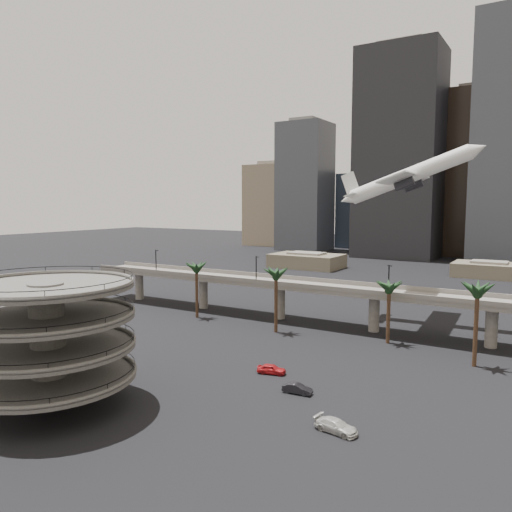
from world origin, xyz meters
The scene contains 10 objects.
ground centered at (0.00, 0.00, 0.00)m, with size 700.00×700.00×0.00m, color black.
parking_ramp centered at (-13.00, -4.00, 9.84)m, with size 22.20×22.20×17.35m.
overpass centered at (0.00, 55.00, 7.34)m, with size 130.00×9.30×14.70m.
palm_trees centered at (11.58, 47.18, 11.30)m, with size 76.40×18.40×14.00m.
low_buildings centered at (6.89, 142.30, 2.86)m, with size 135.00×27.50×6.80m.
skyline centered at (15.11, 217.09, 40.26)m, with size 269.00×86.00×110.24m.
airborne_jet centered at (13.47, 68.62, 32.17)m, with size 32.02×28.84×14.51m.
car_a centered at (5.65, 21.71, 0.76)m, with size 1.80×4.47×1.52m, color red.
car_b centered at (12.71, 16.58, 0.69)m, with size 1.47×4.21×1.39m, color black.
car_c centered at (21.84, 8.34, 0.77)m, with size 2.14×5.27×1.53m, color silver.
Camera 1 is at (42.66, -43.61, 26.48)m, focal length 35.00 mm.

